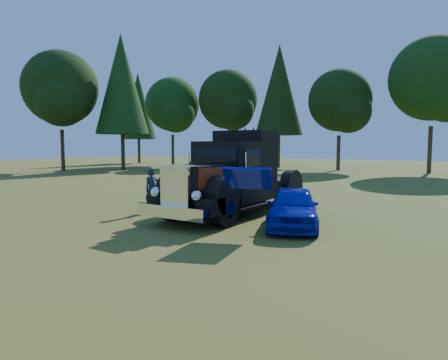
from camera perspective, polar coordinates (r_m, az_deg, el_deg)
ground at (r=12.96m, az=-7.61°, el=-6.03°), size 120.00×120.00×0.00m
treeline at (r=40.19m, az=10.13°, el=12.38°), size 72.10×24.04×13.84m
diamond_t_truck at (r=14.19m, az=1.19°, el=0.19°), size 3.28×7.16×3.00m
hotrod_coupe at (r=12.18m, az=9.76°, el=-3.77°), size 2.80×4.20×1.89m
spectator_near at (r=14.88m, az=-10.22°, el=-1.42°), size 0.52×0.68×1.65m
spectator_far at (r=15.10m, az=-4.06°, el=-1.35°), size 0.86×0.95×1.60m
distant_teal_car at (r=43.04m, az=-2.70°, el=2.50°), size 2.40×3.82×1.19m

